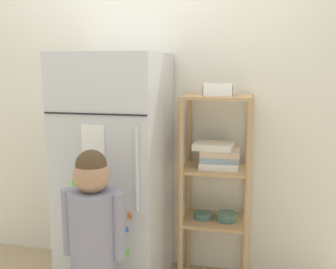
{
  "coord_description": "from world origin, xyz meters",
  "views": [
    {
      "loc": [
        0.74,
        -2.3,
        1.47
      ],
      "look_at": [
        0.23,
        0.02,
        1.05
      ],
      "focal_mm": 41.44,
      "sensor_mm": 36.0,
      "label": 1
    }
  ],
  "objects_px": {
    "refrigerator": "(117,174)",
    "fruit_bin": "(221,91)",
    "child_standing": "(94,229)",
    "pantry_shelf_unit": "(217,173)"
  },
  "relations": [
    {
      "from": "refrigerator",
      "to": "fruit_bin",
      "type": "bearing_deg",
      "value": 13.15
    },
    {
      "from": "child_standing",
      "to": "fruit_bin",
      "type": "bearing_deg",
      "value": 51.09
    },
    {
      "from": "child_standing",
      "to": "pantry_shelf_unit",
      "type": "bearing_deg",
      "value": 52.41
    },
    {
      "from": "refrigerator",
      "to": "pantry_shelf_unit",
      "type": "distance_m",
      "value": 0.65
    },
    {
      "from": "refrigerator",
      "to": "pantry_shelf_unit",
      "type": "height_order",
      "value": "refrigerator"
    },
    {
      "from": "pantry_shelf_unit",
      "to": "fruit_bin",
      "type": "height_order",
      "value": "fruit_bin"
    },
    {
      "from": "child_standing",
      "to": "fruit_bin",
      "type": "distance_m",
      "value": 1.14
    },
    {
      "from": "child_standing",
      "to": "refrigerator",
      "type": "bearing_deg",
      "value": 97.25
    },
    {
      "from": "refrigerator",
      "to": "child_standing",
      "type": "bearing_deg",
      "value": -82.75
    },
    {
      "from": "refrigerator",
      "to": "pantry_shelf_unit",
      "type": "xyz_separation_m",
      "value": [
        0.63,
        0.17,
        0.0
      ]
    }
  ]
}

